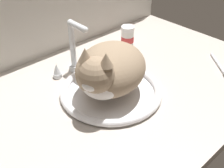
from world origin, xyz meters
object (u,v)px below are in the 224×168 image
Objects in this scene: faucet at (74,52)px; pill_bottle at (128,36)px; sink_basin at (112,91)px; cat at (109,71)px; toothbrush at (219,65)px.

pill_bottle is (28.38, 1.51, -3.90)cm from faucet.
pill_bottle is (28.38, 21.04, 2.85)cm from sink_basin.
sink_basin is at bearing 21.75° from cat.
faucet reaches higher than toothbrush.
sink_basin is 43.62cm from toothbrush.
sink_basin is 1.70× the size of faucet.
sink_basin is 0.98× the size of cat.
sink_basin is 9.22cm from cat.
faucet reaches higher than sink_basin.
faucet is 20.38cm from cat.
cat is at bearing 161.33° from toothbrush.
faucet is at bearing 85.38° from cat.
cat is at bearing -94.62° from faucet.
sink_basin is 20.67cm from faucet.
cat reaches higher than faucet.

